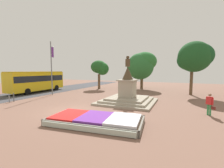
% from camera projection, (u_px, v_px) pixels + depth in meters
% --- Properties ---
extents(ground_plane, '(71.34, 71.34, 0.00)m').
position_uv_depth(ground_plane, '(71.00, 111.00, 12.45)').
color(ground_plane, brown).
extents(flower_planter, '(6.31, 3.61, 0.51)m').
position_uv_depth(flower_planter, '(96.00, 120.00, 9.56)').
color(flower_planter, '#38281C').
rests_on(flower_planter, ground_plane).
extents(statue_monument, '(5.60, 5.60, 4.94)m').
position_uv_depth(statue_monument, '(127.00, 94.00, 15.89)').
color(statue_monument, gray).
rests_on(statue_monument, ground_plane).
extents(banner_pole, '(0.19, 0.72, 7.35)m').
position_uv_depth(banner_pole, '(52.00, 67.00, 20.68)').
color(banner_pole, slate).
rests_on(banner_pole, ground_plane).
extents(city_bus, '(2.45, 9.01, 3.24)m').
position_uv_depth(city_bus, '(37.00, 80.00, 23.60)').
color(city_bus, gold).
rests_on(city_bus, ground_plane).
extents(pedestrian_with_handbag, '(0.60, 0.54, 1.67)m').
position_uv_depth(pedestrian_with_handbag, '(210.00, 103.00, 11.27)').
color(pedestrian_with_handbag, '#338C4C').
rests_on(pedestrian_with_handbag, ground_plane).
extents(kerb_bollard_mid_b, '(0.11, 0.11, 0.76)m').
position_uv_depth(kerb_bollard_mid_b, '(9.00, 99.00, 15.86)').
color(kerb_bollard_mid_b, slate).
rests_on(kerb_bollard_mid_b, ground_plane).
extents(kerb_bollard_north, '(0.11, 0.11, 0.97)m').
position_uv_depth(kerb_bollard_north, '(14.00, 97.00, 16.30)').
color(kerb_bollard_north, '#4C5156').
rests_on(kerb_bollard_north, ground_plane).
extents(park_tree_far_left, '(4.47, 4.37, 7.26)m').
position_uv_depth(park_tree_far_left, '(194.00, 57.00, 20.02)').
color(park_tree_far_left, brown).
rests_on(park_tree_far_left, ground_plane).
extents(park_tree_behind_statue, '(3.50, 2.88, 5.28)m').
position_uv_depth(park_tree_behind_statue, '(100.00, 68.00, 27.90)').
color(park_tree_behind_statue, brown).
rests_on(park_tree_behind_statue, ground_plane).
extents(park_tree_far_right, '(5.36, 4.92, 6.81)m').
position_uv_depth(park_tree_far_right, '(141.00, 64.00, 27.73)').
color(park_tree_far_right, brown).
rests_on(park_tree_far_right, ground_plane).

